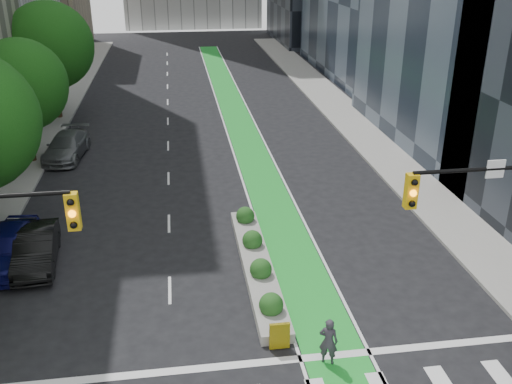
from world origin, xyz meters
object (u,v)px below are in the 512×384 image
object	(u,v)px
parked_car_left_mid	(36,249)
parked_car_left_near	(7,247)
parked_car_left_far	(67,146)
cyclist	(328,341)
median_planter	(257,262)

from	to	relation	value
parked_car_left_mid	parked_car_left_near	bearing A→B (deg)	166.20
parked_car_left_near	parked_car_left_far	bearing A→B (deg)	93.02
cyclist	parked_car_left_mid	bearing A→B (deg)	-12.15
cyclist	parked_car_left_mid	size ratio (longest dim) A/B	0.37
cyclist	parked_car_left_near	xyz separation A→B (m)	(-12.01, 8.14, -0.01)
cyclist	parked_car_left_far	distance (m)	24.60
median_planter	parked_car_left_near	world-z (taller)	parked_car_left_near
parked_car_left_near	parked_car_left_mid	distance (m)	1.26
parked_car_left_near	parked_car_left_mid	world-z (taller)	parked_car_left_near
parked_car_left_mid	cyclist	bearing A→B (deg)	-41.74
median_planter	parked_car_left_near	bearing A→B (deg)	169.16
cyclist	parked_car_left_mid	xyz separation A→B (m)	(-10.77, 7.96, -0.09)
median_planter	cyclist	bearing A→B (deg)	-76.64
parked_car_left_far	parked_car_left_near	bearing A→B (deg)	-85.49
parked_car_left_near	parked_car_left_mid	size ratio (longest dim) A/B	1.07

